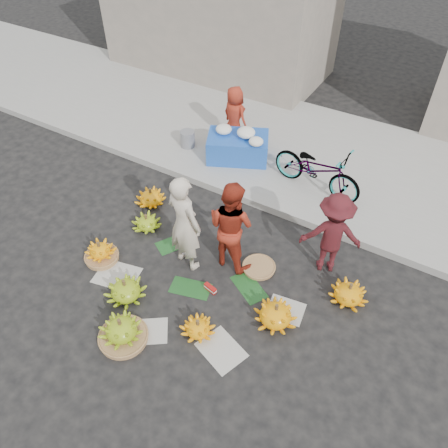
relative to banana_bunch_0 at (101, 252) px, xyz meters
The scene contains 22 objects.
ground 1.82m from the banana_bunch_0, 14.27° to the left, with size 80.00×80.00×0.00m, color black.
curb 3.18m from the banana_bunch_0, 56.43° to the left, with size 40.00×0.25×0.15m, color gray.
sidewalk 5.06m from the banana_bunch_0, 69.69° to the left, with size 40.00×4.00×0.12m, color gray.
newspaper_scatter 1.80m from the banana_bunch_0, 11.38° to the right, with size 3.20×1.80×0.00m, color beige, non-canonical shape.
banana_leaves 1.79m from the banana_bunch_0, 21.32° to the left, with size 2.00×1.00×0.00m, color #17471D, non-canonical shape.
banana_bunch_0 is the anchor object (origin of this frame).
banana_bunch_1 0.98m from the banana_bunch_0, 24.64° to the right, with size 0.82×0.82×0.39m.
banana_bunch_2 1.69m from the banana_bunch_0, 37.27° to the right, with size 0.70×0.70×0.48m.
banana_bunch_3 2.25m from the banana_bunch_0, ahead, with size 0.62×0.62×0.31m.
banana_bunch_4 3.12m from the banana_bunch_0, ahead, with size 0.75×0.75×0.41m.
banana_bunch_5 4.11m from the banana_bunch_0, 18.63° to the left, with size 0.79×0.79×0.38m.
banana_bunch_6 1.02m from the banana_bunch_0, 79.07° to the left, with size 0.55×0.55×0.33m.
banana_bunch_7 1.60m from the banana_bunch_0, 95.72° to the left, with size 0.63×0.63×0.37m.
basket_spare 2.69m from the banana_bunch_0, 26.01° to the left, with size 0.53×0.53×0.06m, color #96693F.
incense_stack 1.99m from the banana_bunch_0, 10.79° to the left, with size 0.23×0.07×0.09m, color #B31513.
vendor_cream 1.64m from the banana_bunch_0, 28.34° to the left, with size 0.65×0.43×1.79m, color beige.
vendor_red 2.30m from the banana_bunch_0, 29.98° to the left, with size 0.80×0.62×1.65m, color #B2321B.
man_striped 3.84m from the banana_bunch_0, 28.35° to the left, with size 0.98×0.56×1.51m, color maroon.
flower_table 3.73m from the banana_bunch_0, 80.78° to the left, with size 1.49×1.26×0.74m.
grey_bucket 3.55m from the banana_bunch_0, 99.61° to the left, with size 0.32×0.32×0.37m, color slate.
flower_vendor 4.22m from the banana_bunch_0, 86.94° to the left, with size 0.65×0.42×1.32m, color #B2321B.
bicycle 4.29m from the banana_bunch_0, 55.28° to the left, with size 1.86×0.65×0.98m, color gray.
Camera 1 is at (2.61, -3.71, 5.58)m, focal length 35.00 mm.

